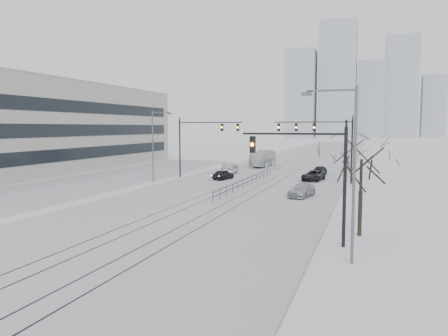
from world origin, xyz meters
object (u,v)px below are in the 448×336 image
(sedan_sb_outer, at_px, (230,169))
(bare_tree, at_px, (361,167))
(sedan_sb_inner, at_px, (223,175))
(box_truck, at_px, (263,159))
(sedan_nb_far, at_px, (319,170))
(traffic_mast_near, at_px, (316,169))
(sedan_nb_right, at_px, (302,190))
(sedan_nb_front, at_px, (313,176))

(sedan_sb_outer, bearing_deg, bare_tree, 115.03)
(sedan_sb_inner, height_order, box_truck, box_truck)
(bare_tree, xyz_separation_m, sedan_nb_far, (-6.58, 36.08, -3.82))
(sedan_sb_outer, distance_m, box_truck, 13.60)
(sedan_sb_outer, bearing_deg, sedan_nb_far, -174.21)
(box_truck, bearing_deg, traffic_mast_near, 108.20)
(traffic_mast_near, distance_m, sedan_nb_far, 39.50)
(sedan_nb_far, relative_size, box_truck, 0.40)
(sedan_sb_outer, bearing_deg, traffic_mast_near, 109.92)
(traffic_mast_near, xyz_separation_m, sedan_nb_right, (-3.55, 18.25, -3.92))
(sedan_nb_front, bearing_deg, bare_tree, -68.78)
(sedan_sb_inner, height_order, sedan_nb_right, sedan_sb_inner)
(traffic_mast_near, distance_m, sedan_sb_outer, 40.57)
(sedan_sb_inner, height_order, sedan_nb_far, sedan_nb_far)
(sedan_nb_far, bearing_deg, sedan_nb_right, -79.81)
(bare_tree, height_order, sedan_nb_far, bare_tree)
(sedan_nb_front, xyz_separation_m, sedan_nb_far, (-0.02, 7.16, 0.00))
(sedan_nb_far, bearing_deg, bare_tree, -71.18)
(sedan_nb_right, bearing_deg, sedan_sb_outer, 137.28)
(sedan_nb_right, distance_m, box_truck, 33.91)
(bare_tree, relative_size, box_truck, 0.62)
(bare_tree, relative_size, sedan_nb_far, 1.56)
(sedan_nb_front, relative_size, sedan_nb_far, 1.22)
(box_truck, bearing_deg, sedan_sb_inner, 90.00)
(sedan_nb_right, xyz_separation_m, box_truck, (-11.74, 31.80, 0.74))
(traffic_mast_near, height_order, sedan_nb_right, traffic_mast_near)
(bare_tree, bearing_deg, sedan_sb_inner, 124.49)
(sedan_sb_inner, xyz_separation_m, box_truck, (0.44, 20.64, 0.72))
(sedan_nb_far, height_order, box_truck, box_truck)
(sedan_nb_far, bearing_deg, sedan_sb_outer, -160.60)
(sedan_sb_outer, xyz_separation_m, sedan_nb_far, (12.93, 2.50, -0.11))
(sedan_sb_inner, xyz_separation_m, sedan_nb_front, (11.57, 2.51, 0.00))
(bare_tree, bearing_deg, traffic_mast_near, -128.76)
(sedan_nb_front, height_order, box_truck, box_truck)
(traffic_mast_near, distance_m, sedan_nb_front, 32.43)
(sedan_sb_inner, bearing_deg, traffic_mast_near, 128.41)
(sedan_nb_front, bearing_deg, sedan_nb_right, -79.04)
(sedan_sb_outer, height_order, sedan_nb_right, sedan_sb_outer)
(sedan_nb_front, bearing_deg, box_truck, 130.00)
(bare_tree, distance_m, sedan_sb_inner, 32.27)
(sedan_nb_front, bearing_deg, traffic_mast_near, -74.15)
(traffic_mast_near, height_order, sedan_sb_inner, traffic_mast_near)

